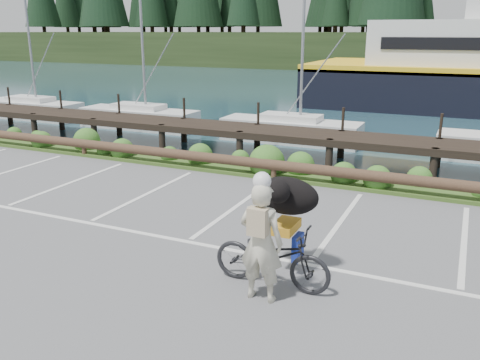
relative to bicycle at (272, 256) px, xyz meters
The scene contains 7 objects.
ground 2.71m from the bicycle, 147.60° to the left, with size 72.00×72.00×0.00m, color #555557.
harbor_backdrop 79.91m from the bicycle, 91.33° to the left, with size 170.00×160.00×30.00m.
vegetation_strip 7.10m from the bicycle, 108.44° to the left, with size 34.00×1.60×0.10m, color #3D5B21.
log_rail 6.45m from the bicycle, 110.42° to the left, with size 32.00×0.30×0.60m, color #443021, non-canonical shape.
bicycle is the anchor object (origin of this frame).
cyclist 0.65m from the bicycle, 90.32° to the right, with size 0.72×0.47×1.97m, color beige.
dog 1.10m from the bicycle, 89.68° to the left, with size 1.17×0.57×0.67m, color black.
Camera 1 is at (4.99, -8.76, 4.18)m, focal length 38.00 mm.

